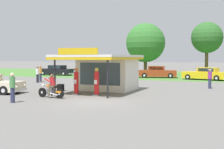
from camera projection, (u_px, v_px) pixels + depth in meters
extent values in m
plane|color=slate|center=(95.00, 102.00, 18.66)|extent=(300.00, 300.00, 0.00)
cube|color=#477A33|center=(181.00, 75.00, 46.36)|extent=(120.00, 24.00, 0.01)
cube|color=silver|center=(108.00, 74.00, 25.27)|extent=(4.24, 3.30, 2.71)
cube|color=#384C56|center=(100.00, 74.00, 23.76)|extent=(3.39, 0.05, 1.73)
cube|color=silver|center=(100.00, 56.00, 23.67)|extent=(4.94, 7.09, 0.16)
cube|color=gold|center=(100.00, 58.00, 23.68)|extent=(4.94, 7.09, 0.18)
cube|color=gold|center=(77.00, 51.00, 20.41)|extent=(2.97, 0.08, 0.44)
cylinder|color=black|center=(108.00, 78.00, 20.08)|extent=(0.12, 0.12, 2.71)
cylinder|color=black|center=(55.00, 76.00, 21.62)|extent=(0.12, 0.12, 2.71)
cube|color=slate|center=(76.00, 94.00, 22.05)|extent=(0.44, 0.44, 0.10)
cylinder|color=red|center=(76.00, 83.00, 22.00)|extent=(0.34, 0.34, 1.56)
cube|color=white|center=(75.00, 82.00, 21.83)|extent=(0.22, 0.02, 0.28)
sphere|color=orange|center=(76.00, 70.00, 21.95)|extent=(0.26, 0.26, 0.26)
cube|color=slate|center=(97.00, 95.00, 21.44)|extent=(0.44, 0.44, 0.10)
cylinder|color=red|center=(97.00, 83.00, 21.39)|extent=(0.34, 0.34, 1.60)
cube|color=white|center=(96.00, 82.00, 21.22)|extent=(0.22, 0.02, 0.28)
sphere|color=#EACC4C|center=(97.00, 70.00, 21.34)|extent=(0.26, 0.26, 0.26)
cylinder|color=black|center=(42.00, 92.00, 20.80)|extent=(0.65, 0.19, 0.64)
cylinder|color=silver|center=(42.00, 92.00, 20.80)|extent=(0.18, 0.14, 0.16)
cylinder|color=black|center=(60.00, 94.00, 20.03)|extent=(0.65, 0.19, 0.64)
cylinder|color=silver|center=(60.00, 94.00, 20.03)|extent=(0.18, 0.14, 0.16)
ellipsoid|color=orange|center=(50.00, 86.00, 20.44)|extent=(0.59, 0.32, 0.24)
cube|color=#59595E|center=(50.00, 91.00, 20.44)|extent=(0.47, 0.30, 0.36)
cube|color=black|center=(54.00, 87.00, 20.27)|extent=(0.51, 0.32, 0.10)
cylinder|color=silver|center=(43.00, 88.00, 20.73)|extent=(0.38, 0.12, 0.71)
cylinder|color=silver|center=(45.00, 83.00, 20.65)|extent=(0.13, 0.70, 0.04)
sphere|color=silver|center=(44.00, 85.00, 20.71)|extent=(0.16, 0.16, 0.16)
cube|color=orange|center=(59.00, 92.00, 20.05)|extent=(0.46, 0.24, 0.12)
cylinder|color=silver|center=(54.00, 94.00, 20.12)|extent=(0.71, 0.18, 0.18)
cube|color=brown|center=(53.00, 86.00, 20.30)|extent=(0.44, 0.39, 0.14)
cylinder|color=brown|center=(49.00, 92.00, 20.29)|extent=(0.15, 0.25, 0.56)
cylinder|color=brown|center=(52.00, 92.00, 20.56)|extent=(0.15, 0.25, 0.56)
cylinder|color=#B21E23|center=(52.00, 81.00, 20.30)|extent=(0.45, 0.37, 0.60)
sphere|color=brown|center=(52.00, 76.00, 20.31)|extent=(0.22, 0.22, 0.22)
cylinder|color=#B21E23|center=(48.00, 80.00, 20.25)|extent=(0.54, 0.16, 0.31)
cylinder|color=#B21E23|center=(52.00, 80.00, 20.59)|extent=(0.54, 0.16, 0.31)
cube|color=silver|center=(20.00, 90.00, 22.57)|extent=(0.46, 1.82, 0.18)
sphere|color=white|center=(24.00, 85.00, 23.15)|extent=(0.18, 0.18, 0.18)
sphere|color=white|center=(16.00, 87.00, 21.95)|extent=(0.18, 0.18, 0.18)
cylinder|color=black|center=(17.00, 88.00, 23.60)|extent=(0.69, 0.32, 0.66)
cylinder|color=silver|center=(17.00, 88.00, 23.60)|extent=(0.33, 0.27, 0.30)
cylinder|color=black|center=(4.00, 90.00, 21.84)|extent=(0.69, 0.32, 0.66)
cylinder|color=silver|center=(4.00, 90.00, 21.84)|extent=(0.33, 0.27, 0.30)
cube|color=gold|center=(204.00, 75.00, 36.56)|extent=(5.36, 3.02, 0.78)
cube|color=gold|center=(208.00, 70.00, 36.28)|extent=(2.51, 2.08, 0.52)
cube|color=#283847|center=(199.00, 69.00, 36.92)|extent=(0.39, 1.37, 0.41)
cube|color=#283847|center=(206.00, 70.00, 35.65)|extent=(1.80, 0.49, 0.39)
cube|color=#283847|center=(210.00, 69.00, 36.90)|extent=(1.80, 0.49, 0.39)
cube|color=silver|center=(184.00, 77.00, 38.11)|extent=(0.55, 1.69, 0.18)
sphere|color=white|center=(182.00, 74.00, 37.64)|extent=(0.18, 0.18, 0.18)
sphere|color=white|center=(186.00, 74.00, 38.56)|extent=(0.18, 0.18, 0.18)
cylinder|color=black|center=(188.00, 77.00, 36.93)|extent=(0.69, 0.36, 0.66)
cylinder|color=silver|center=(188.00, 77.00, 36.93)|extent=(0.34, 0.29, 0.30)
cylinder|color=black|center=(193.00, 76.00, 38.28)|extent=(0.69, 0.36, 0.66)
cylinder|color=silver|center=(193.00, 76.00, 38.28)|extent=(0.34, 0.29, 0.30)
cylinder|color=black|center=(217.00, 78.00, 34.87)|extent=(0.69, 0.36, 0.66)
cylinder|color=silver|center=(217.00, 78.00, 34.87)|extent=(0.34, 0.29, 0.30)
cylinder|color=black|center=(221.00, 77.00, 36.21)|extent=(0.69, 0.36, 0.66)
cylinder|color=silver|center=(221.00, 77.00, 36.21)|extent=(0.34, 0.29, 0.30)
cube|color=#7AC6D1|center=(93.00, 73.00, 40.39)|extent=(4.69, 1.90, 0.77)
cube|color=#7AC6D1|center=(90.00, 68.00, 40.52)|extent=(1.91, 1.66, 0.59)
cube|color=#283847|center=(96.00, 68.00, 40.17)|extent=(0.05, 1.46, 0.47)
cube|color=#283847|center=(92.00, 68.00, 41.27)|extent=(1.61, 0.04, 0.45)
cube|color=#283847|center=(87.00, 68.00, 39.77)|extent=(1.61, 0.04, 0.45)
cube|color=silver|center=(109.00, 76.00, 39.52)|extent=(0.13, 1.78, 0.18)
cube|color=silver|center=(77.00, 75.00, 41.29)|extent=(0.13, 1.78, 0.18)
sphere|color=white|center=(111.00, 73.00, 40.06)|extent=(0.18, 0.18, 0.18)
sphere|color=white|center=(108.00, 74.00, 38.95)|extent=(0.18, 0.18, 0.18)
cylinder|color=black|center=(106.00, 75.00, 40.62)|extent=(0.66, 0.20, 0.66)
cylinder|color=silver|center=(106.00, 75.00, 40.62)|extent=(0.30, 0.22, 0.30)
cylinder|color=black|center=(101.00, 76.00, 39.00)|extent=(0.66, 0.20, 0.66)
cylinder|color=silver|center=(101.00, 76.00, 39.00)|extent=(0.30, 0.22, 0.30)
cylinder|color=black|center=(85.00, 75.00, 41.81)|extent=(0.66, 0.20, 0.66)
cylinder|color=silver|center=(85.00, 75.00, 41.81)|extent=(0.30, 0.22, 0.30)
cylinder|color=black|center=(79.00, 75.00, 40.19)|extent=(0.66, 0.20, 0.66)
cylinder|color=silver|center=(79.00, 75.00, 40.19)|extent=(0.30, 0.22, 0.30)
cube|color=black|center=(57.00, 71.00, 46.17)|extent=(5.36, 2.03, 0.80)
cube|color=black|center=(57.00, 67.00, 46.09)|extent=(2.30, 1.73, 0.52)
cube|color=#283847|center=(51.00, 67.00, 46.54)|extent=(0.07, 1.49, 0.41)
cube|color=#283847|center=(54.00, 67.00, 45.34)|extent=(1.92, 0.07, 0.39)
cube|color=#283847|center=(60.00, 67.00, 46.85)|extent=(1.92, 0.07, 0.39)
cube|color=silver|center=(42.00, 73.00, 47.27)|extent=(0.16, 1.82, 0.18)
cube|color=silver|center=(72.00, 74.00, 45.11)|extent=(0.16, 1.82, 0.18)
sphere|color=white|center=(39.00, 71.00, 46.69)|extent=(0.18, 0.18, 0.18)
sphere|color=white|center=(44.00, 71.00, 47.81)|extent=(0.18, 0.18, 0.18)
cylinder|color=black|center=(43.00, 73.00, 46.09)|extent=(0.66, 0.22, 0.66)
cylinder|color=silver|center=(43.00, 73.00, 46.09)|extent=(0.30, 0.23, 0.30)
cylinder|color=black|center=(50.00, 72.00, 47.73)|extent=(0.66, 0.22, 0.66)
cylinder|color=silver|center=(50.00, 72.00, 47.73)|extent=(0.30, 0.23, 0.30)
cylinder|color=black|center=(64.00, 74.00, 44.64)|extent=(0.66, 0.22, 0.66)
cylinder|color=silver|center=(64.00, 74.00, 44.64)|extent=(0.30, 0.23, 0.30)
cylinder|color=black|center=(70.00, 73.00, 46.28)|extent=(0.66, 0.22, 0.66)
cylinder|color=silver|center=(70.00, 73.00, 46.28)|extent=(0.30, 0.23, 0.30)
cube|color=#993819|center=(158.00, 73.00, 40.55)|extent=(5.15, 2.76, 0.82)
cube|color=#993819|center=(157.00, 68.00, 40.54)|extent=(2.39, 1.99, 0.54)
cube|color=#283847|center=(165.00, 68.00, 40.34)|extent=(0.32, 1.40, 0.43)
cube|color=#283847|center=(157.00, 68.00, 41.31)|extent=(1.77, 0.39, 0.41)
cube|color=#283847|center=(156.00, 68.00, 39.77)|extent=(1.77, 0.39, 0.41)
cube|color=silver|center=(177.00, 76.00, 40.10)|extent=(0.46, 1.72, 0.18)
cube|color=silver|center=(139.00, 75.00, 41.03)|extent=(0.46, 1.72, 0.18)
sphere|color=white|center=(177.00, 73.00, 40.65)|extent=(0.18, 0.18, 0.18)
sphere|color=white|center=(177.00, 73.00, 39.51)|extent=(0.18, 0.18, 0.18)
cylinder|color=black|center=(170.00, 75.00, 41.09)|extent=(0.69, 0.33, 0.66)
cylinder|color=silver|center=(170.00, 75.00, 41.09)|extent=(0.33, 0.27, 0.30)
cylinder|color=black|center=(170.00, 76.00, 39.42)|extent=(0.69, 0.33, 0.66)
cylinder|color=silver|center=(170.00, 76.00, 39.42)|extent=(0.33, 0.27, 0.30)
cylinder|color=black|center=(146.00, 75.00, 41.71)|extent=(0.69, 0.33, 0.66)
cylinder|color=silver|center=(146.00, 75.00, 41.71)|extent=(0.33, 0.27, 0.30)
cylinder|color=black|center=(144.00, 75.00, 40.04)|extent=(0.69, 0.33, 0.66)
cylinder|color=silver|center=(144.00, 75.00, 40.04)|extent=(0.33, 0.27, 0.30)
cylinder|color=#2D3351|center=(40.00, 78.00, 34.04)|extent=(0.26, 0.26, 0.89)
cylinder|color=gold|center=(40.00, 71.00, 33.99)|extent=(0.34, 0.34, 0.63)
sphere|color=#9E704C|center=(40.00, 67.00, 33.97)|extent=(0.24, 0.24, 0.24)
cylinder|color=#2D3351|center=(13.00, 95.00, 18.19)|extent=(0.26, 0.26, 0.90)
cylinder|color=#4C8C4C|center=(12.00, 82.00, 18.14)|extent=(0.34, 0.34, 0.64)
sphere|color=beige|center=(12.00, 75.00, 18.12)|extent=(0.24, 0.24, 0.24)
cylinder|color=#2D3351|center=(210.00, 84.00, 26.44)|extent=(0.26, 0.26, 0.84)
cylinder|color=#8C338C|center=(210.00, 75.00, 26.40)|extent=(0.34, 0.34, 0.60)
sphere|color=beige|center=(210.00, 71.00, 26.37)|extent=(0.23, 0.23, 0.23)
cylinder|color=beige|center=(210.00, 70.00, 26.37)|extent=(0.36, 0.36, 0.02)
cylinder|color=black|center=(38.00, 78.00, 32.62)|extent=(0.26, 0.26, 0.88)
cylinder|color=white|center=(37.00, 71.00, 32.58)|extent=(0.34, 0.34, 0.63)
sphere|color=#9E704C|center=(37.00, 67.00, 32.55)|extent=(0.24, 0.24, 0.24)
cylinder|color=beige|center=(37.00, 66.00, 32.55)|extent=(0.38, 0.38, 0.02)
cylinder|color=brown|center=(145.00, 65.00, 50.92)|extent=(0.56, 0.56, 2.67)
sphere|color=#33702D|center=(146.00, 43.00, 50.71)|extent=(6.46, 6.46, 6.46)
sphere|color=#33702D|center=(145.00, 47.00, 50.61)|extent=(4.49, 4.49, 4.49)
cylinder|color=brown|center=(207.00, 62.00, 48.32)|extent=(0.51, 0.51, 3.95)
sphere|color=#2D6028|center=(207.00, 37.00, 48.11)|extent=(4.90, 4.90, 4.90)
cylinder|color=black|center=(61.00, 90.00, 24.60)|extent=(0.60, 0.60, 0.18)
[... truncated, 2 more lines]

